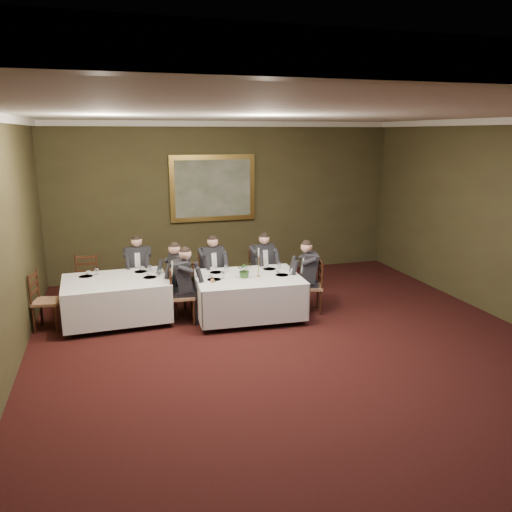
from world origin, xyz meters
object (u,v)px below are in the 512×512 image
candlestick (259,266)px  chair_sec_backleft (88,293)px  diner_sec_endright (180,287)px  diner_main_endleft (182,295)px  diner_main_endright (310,285)px  diner_sec_backright (139,277)px  chair_main_backright (262,285)px  painting (213,188)px  chair_main_backleft (212,288)px  chair_sec_backright (139,288)px  diner_main_backleft (212,277)px  centerpiece (245,269)px  table_main (248,293)px  chair_sec_endright (181,299)px  chair_main_endright (310,297)px  table_second (116,297)px  chair_sec_endleft (48,313)px  chair_main_endleft (182,307)px  diner_main_backright (262,274)px

candlestick → chair_sec_backleft: bearing=154.3°
chair_sec_backleft → diner_sec_endright: bearing=155.5°
diner_main_endleft → chair_sec_backleft: diner_main_endleft is taller
diner_main_endright → diner_sec_backright: size_ratio=1.00×
chair_main_backright → painting: bearing=-84.0°
chair_main_backleft → chair_sec_backright: bearing=-24.9°
diner_sec_endright → chair_main_backright: bearing=-93.0°
diner_main_backleft → centerpiece: diner_main_backleft is taller
diner_main_endleft → painting: 3.44m
table_main → diner_main_backleft: (-0.45, 0.98, 0.06)m
diner_main_endright → chair_sec_endright: size_ratio=1.35×
chair_main_endright → diner_sec_backright: bearing=79.2°
table_main → chair_main_endright: size_ratio=1.94×
chair_main_backleft → candlestick: (0.64, -1.04, 0.68)m
table_second → painting: 3.69m
table_second → centerpiece: 2.31m
diner_main_endleft → chair_sec_endleft: 2.28m
candlestick → painting: size_ratio=0.27×
chair_main_endleft → diner_main_endright: bearing=91.1°
chair_sec_endright → chair_sec_endleft: (-2.28, -0.09, 0.00)m
chair_sec_backleft → candlestick: size_ratio=1.88×
table_main → chair_sec_backright: bearing=142.2°
diner_sec_endright → painting: bearing=-42.4°
chair_main_endright → chair_sec_backleft: 4.23m
diner_main_endright → diner_main_backright: bearing=47.3°
table_second → diner_sec_backright: 1.04m
table_second → chair_main_backleft: bearing=16.0°
painting → table_second: bearing=-132.8°
chair_main_backright → chair_sec_backleft: (-3.34, 0.44, 0.00)m
chair_main_backright → chair_sec_backright: (-2.37, 0.48, 0.00)m
chair_main_backleft → diner_main_endright: (1.63, -1.05, 0.23)m
diner_sec_endright → painting: painting is taller
centerpiece → chair_sec_endleft: bearing=171.7°
diner_main_endleft → painting: (1.17, 2.85, 1.51)m
chair_sec_endleft → chair_main_endleft: bearing=92.7°
table_main → diner_main_endleft: (-1.17, 0.06, 0.06)m
table_second → chair_main_backleft: 1.90m
table_second → chair_main_endleft: chair_main_endleft is taller
diner_sec_backright → chair_sec_endright: size_ratio=1.35×
diner_main_endleft → chair_main_endright: 2.37m
table_main → table_second: same height
diner_main_endleft → painting: size_ratio=0.69×
diner_main_backleft → chair_sec_backright: size_ratio=1.35×
diner_main_backright → diner_main_endright: (0.62, -0.99, 0.00)m
chair_main_backright → diner_main_backright: bearing=90.0°
table_second → diner_main_backright: diner_main_backright is taller
diner_main_backleft → candlestick: bearing=113.9°
chair_sec_endright → painting: (1.13, 2.40, 1.74)m
chair_sec_endright → chair_main_backleft: bearing=-72.1°
table_main → chair_main_endleft: bearing=176.9°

